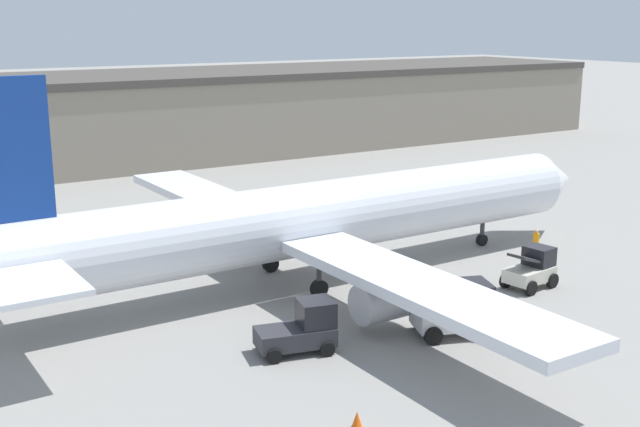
{
  "coord_description": "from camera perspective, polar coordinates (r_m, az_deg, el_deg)",
  "views": [
    {
      "loc": [
        -21.85,
        -34.82,
        13.63
      ],
      "look_at": [
        0.0,
        0.0,
        3.6
      ],
      "focal_mm": 45.0,
      "sensor_mm": 36.0,
      "label": 1
    }
  ],
  "objects": [
    {
      "name": "ground_crew_worker",
      "position": [
        48.73,
        15.1,
        -1.97
      ],
      "size": [
        0.36,
        0.36,
        1.62
      ],
      "rotation": [
        0.0,
        0.0,
        5.19
      ],
      "color": "#1E2338",
      "rests_on": "ground_plane"
    },
    {
      "name": "baggage_tug",
      "position": [
        33.86,
        -1.28,
        -8.21
      ],
      "size": [
        3.55,
        2.53,
        2.2
      ],
      "rotation": [
        0.0,
        0.0,
        -0.24
      ],
      "color": "#2D2D33",
      "rests_on": "ground_plane"
    },
    {
      "name": "safety_cone_near",
      "position": [
        28.38,
        2.65,
        -14.38
      ],
      "size": [
        0.36,
        0.36,
        0.55
      ],
      "color": "#EF590F",
      "rests_on": "ground_plane"
    },
    {
      "name": "airplane",
      "position": [
        41.87,
        -1.1,
        -0.48
      ],
      "size": [
        40.33,
        37.35,
        11.36
      ],
      "rotation": [
        0.0,
        0.0,
        0.02
      ],
      "color": "silver",
      "rests_on": "ground_plane"
    },
    {
      "name": "ground_plane",
      "position": [
        43.31,
        -0.0,
        -4.64
      ],
      "size": [
        400.0,
        400.0,
        0.0
      ],
      "primitive_type": "plane",
      "color": "gray"
    },
    {
      "name": "belt_loader_truck",
      "position": [
        43.13,
        14.85,
        -3.82
      ],
      "size": [
        2.85,
        2.18,
        2.07
      ],
      "rotation": [
        0.0,
        0.0,
        0.14
      ],
      "color": "beige",
      "rests_on": "ground_plane"
    },
    {
      "name": "terminal_building",
      "position": [
        84.62,
        -8.08,
        7.17
      ],
      "size": [
        94.09,
        17.84,
        8.39
      ],
      "color": "gray",
      "rests_on": "ground_plane"
    },
    {
      "name": "pushback_tug",
      "position": [
        36.13,
        9.81,
        -6.8
      ],
      "size": [
        3.77,
        3.15,
        2.37
      ],
      "rotation": [
        0.0,
        0.0,
        -0.36
      ],
      "color": "silver",
      "rests_on": "ground_plane"
    }
  ]
}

